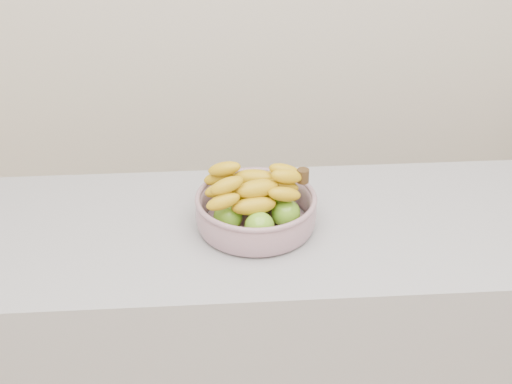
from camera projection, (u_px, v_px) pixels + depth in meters
counter at (303, 355)px, 2.04m from camera, size 2.00×0.60×0.90m
fruit_bowl at (256, 208)px, 1.78m from camera, size 0.30×0.30×0.16m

